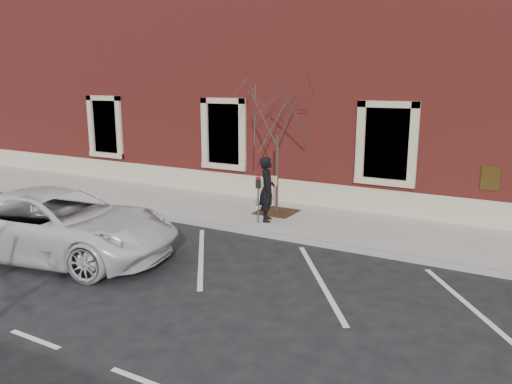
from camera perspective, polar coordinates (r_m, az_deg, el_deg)
The scene contains 10 objects.
ground at distance 14.44m, azimuth -1.18°, elevation -4.71°, with size 120.00×120.00×0.00m, color #28282B.
sidewalk_near at distance 15.89m, azimuth 2.05°, elevation -2.83°, with size 40.00×3.50×0.15m, color #B7B3AC.
curb_near at distance 14.38m, azimuth -1.28°, elevation -4.48°, with size 40.00×0.12×0.15m, color #9E9E99.
parking_stripes at distance 12.70m, azimuth -6.29°, elevation -7.23°, with size 28.00×4.40×0.01m, color silver, non-canonical shape.
building_civic at distance 20.83m, azimuth 9.94°, elevation 11.55°, with size 40.00×8.62×8.00m.
man at distance 14.92m, azimuth 1.27°, elevation 0.31°, with size 0.71×0.47×1.95m, color black.
parking_meter at distance 14.70m, azimuth 0.25°, elevation 0.11°, with size 0.13×0.10×1.39m.
tree_grate at distance 16.11m, azimuth 2.37°, elevation -2.28°, with size 1.19×1.19×0.03m, color #412515.
sapling at distance 15.61m, azimuth 2.48°, elevation 8.97°, with size 2.72×2.72×4.53m.
white_truck at distance 13.26m, azimuth -21.74°, elevation -3.45°, with size 2.77×6.01×1.67m, color silver.
Camera 1 is at (7.06, -11.85, 4.28)m, focal length 35.00 mm.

